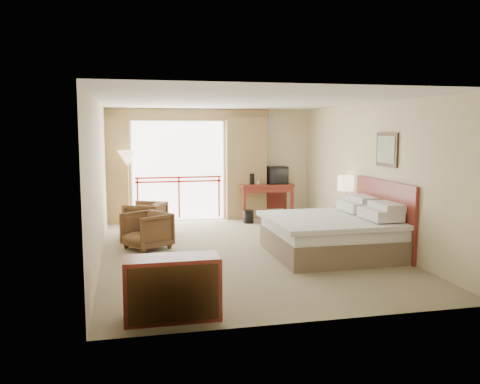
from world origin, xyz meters
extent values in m
plane|color=#7F745A|center=(0.00, 0.00, 0.00)|extent=(7.00, 7.00, 0.00)
plane|color=white|center=(0.00, 0.00, 2.70)|extent=(7.00, 7.00, 0.00)
plane|color=beige|center=(0.00, 3.50, 1.35)|extent=(5.00, 0.00, 5.00)
plane|color=beige|center=(0.00, -3.50, 1.35)|extent=(5.00, 0.00, 5.00)
plane|color=beige|center=(-2.50, 0.00, 1.35)|extent=(0.00, 7.00, 7.00)
plane|color=beige|center=(2.50, 0.00, 1.35)|extent=(0.00, 7.00, 7.00)
plane|color=white|center=(-0.80, 3.48, 1.20)|extent=(2.40, 0.00, 2.40)
cube|color=red|center=(-0.80, 3.46, 0.95)|extent=(2.09, 0.03, 0.04)
cube|color=red|center=(-0.80, 3.46, 1.05)|extent=(2.09, 0.03, 0.04)
cube|color=red|center=(-1.79, 3.46, 0.55)|extent=(0.04, 0.03, 1.00)
cube|color=red|center=(-0.80, 3.46, 0.55)|extent=(0.04, 0.03, 1.00)
cube|color=red|center=(0.19, 3.46, 0.55)|extent=(0.04, 0.03, 1.00)
cube|color=olive|center=(-2.45, 3.35, 1.25)|extent=(1.00, 0.26, 2.50)
cube|color=olive|center=(0.85, 3.35, 1.25)|extent=(1.00, 0.26, 2.50)
cube|color=olive|center=(-0.80, 3.38, 2.55)|extent=(4.40, 0.22, 0.28)
cube|color=silver|center=(1.30, 3.47, 2.35)|extent=(0.50, 0.04, 0.50)
cube|color=brown|center=(1.45, -0.60, 0.20)|extent=(2.05, 2.00, 0.40)
cube|color=silver|center=(1.45, -0.60, 0.50)|extent=(2.01, 1.96, 0.22)
cube|color=silver|center=(1.40, -0.60, 0.63)|extent=(2.09, 2.06, 0.08)
cube|color=silver|center=(2.15, -1.05, 0.78)|extent=(0.50, 0.75, 0.18)
cube|color=silver|center=(2.15, -0.15, 0.78)|extent=(0.50, 0.75, 0.18)
cube|color=silver|center=(2.28, -1.05, 0.90)|extent=(0.40, 0.70, 0.14)
cube|color=silver|center=(2.28, -0.15, 0.90)|extent=(0.40, 0.70, 0.14)
cube|color=maroon|center=(2.46, -0.60, 0.65)|extent=(0.06, 2.10, 1.30)
cube|color=black|center=(2.48, -0.60, 1.85)|extent=(0.03, 0.72, 0.60)
cube|color=silver|center=(2.46, -0.60, 1.85)|extent=(0.01, 0.60, 0.48)
cube|color=maroon|center=(2.42, 0.86, 0.29)|extent=(0.43, 0.51, 0.58)
cylinder|color=tan|center=(2.42, 0.91, 0.62)|extent=(0.15, 0.15, 0.04)
cylinder|color=tan|center=(2.42, 0.91, 0.82)|extent=(0.03, 0.03, 0.39)
cylinder|color=#FFE5B2|center=(2.42, 0.91, 1.10)|extent=(0.37, 0.37, 0.30)
cube|color=black|center=(2.37, 0.71, 0.62)|extent=(0.17, 0.13, 0.07)
cube|color=maroon|center=(1.32, 3.24, 0.84)|extent=(1.32, 0.64, 0.05)
cube|color=maroon|center=(0.72, 2.96, 0.41)|extent=(0.07, 0.07, 0.81)
cube|color=maroon|center=(1.93, 2.96, 0.41)|extent=(0.07, 0.07, 0.81)
cube|color=maroon|center=(0.72, 3.51, 0.41)|extent=(0.07, 0.07, 0.81)
cube|color=maroon|center=(1.93, 3.51, 0.41)|extent=(0.07, 0.07, 0.81)
cube|color=maroon|center=(1.32, 3.51, 0.49)|extent=(1.21, 0.03, 0.60)
cube|color=maroon|center=(1.32, 2.95, 0.75)|extent=(1.21, 0.03, 0.13)
cube|color=black|center=(1.62, 3.24, 1.08)|extent=(0.48, 0.37, 0.43)
cube|color=black|center=(1.62, 3.05, 1.08)|extent=(0.43, 0.02, 0.35)
cylinder|color=black|center=(0.97, 3.24, 0.99)|extent=(0.15, 0.15, 0.27)
cylinder|color=white|center=(1.12, 3.19, 0.90)|extent=(0.07, 0.07, 0.09)
cylinder|color=black|center=(0.76, 2.71, 0.15)|extent=(0.30, 0.30, 0.30)
imported|color=#4A301A|center=(-1.67, 1.89, 0.00)|extent=(1.00, 0.99, 0.69)
imported|color=#4A301A|center=(-1.70, 0.58, 0.00)|extent=(1.03, 1.02, 0.69)
cylinder|color=black|center=(-1.95, 1.53, 0.48)|extent=(0.45, 0.45, 0.04)
cylinder|color=black|center=(-1.95, 1.53, 0.24)|extent=(0.05, 0.05, 0.45)
cylinder|color=black|center=(-1.95, 1.53, 0.02)|extent=(0.32, 0.32, 0.03)
imported|color=white|center=(-1.95, 1.53, 0.49)|extent=(0.18, 0.24, 0.02)
cylinder|color=tan|center=(-2.00, 3.04, 0.01)|extent=(0.28, 0.28, 0.03)
cylinder|color=tan|center=(-2.00, 3.04, 0.75)|extent=(0.03, 0.03, 1.50)
cone|color=#FFE5B2|center=(-2.00, 3.04, 1.55)|extent=(0.44, 0.44, 0.35)
cube|color=maroon|center=(-1.56, -3.05, 0.37)|extent=(1.11, 0.46, 0.74)
cube|color=black|center=(-1.56, -3.28, 0.37)|extent=(1.02, 0.02, 0.65)
camera|label=1|loc=(-2.05, -8.81, 2.20)|focal=38.00mm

